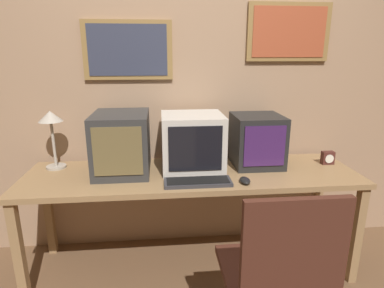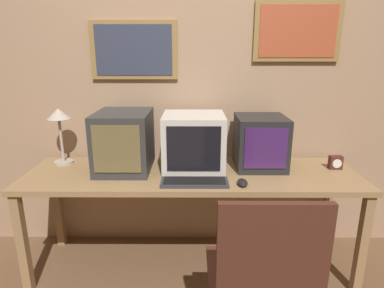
{
  "view_description": "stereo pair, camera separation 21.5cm",
  "coord_description": "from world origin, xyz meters",
  "views": [
    {
      "loc": [
        -0.2,
        -1.08,
        1.54
      ],
      "look_at": [
        0.0,
        0.98,
        0.95
      ],
      "focal_mm": 30.0,
      "sensor_mm": 36.0,
      "label": 1
    },
    {
      "loc": [
        0.01,
        -1.09,
        1.54
      ],
      "look_at": [
        0.0,
        0.98,
        0.95
      ],
      "focal_mm": 30.0,
      "sensor_mm": 36.0,
      "label": 2
    }
  ],
  "objects": [
    {
      "name": "desk_lamp",
      "position": [
        -0.96,
        1.17,
        1.06
      ],
      "size": [
        0.16,
        0.16,
        0.41
      ],
      "color": "#B2A899",
      "rests_on": "desk"
    },
    {
      "name": "monitor_right",
      "position": [
        0.49,
        1.11,
        0.93
      ],
      "size": [
        0.34,
        0.37,
        0.37
      ],
      "color": "black",
      "rests_on": "desk"
    },
    {
      "name": "monitor_left",
      "position": [
        -0.47,
        1.06,
        0.95
      ],
      "size": [
        0.37,
        0.46,
        0.41
      ],
      "color": "#333333",
      "rests_on": "desk"
    },
    {
      "name": "monitor_center",
      "position": [
        0.01,
        1.07,
        0.94
      ],
      "size": [
        0.42,
        0.4,
        0.39
      ],
      "color": "beige",
      "rests_on": "desk"
    },
    {
      "name": "desk",
      "position": [
        0.0,
        0.98,
        0.67
      ],
      "size": [
        2.27,
        0.65,
        0.74
      ],
      "color": "#99754C",
      "rests_on": "ground_plane"
    },
    {
      "name": "keyboard_main",
      "position": [
        0.02,
        0.78,
        0.76
      ],
      "size": [
        0.42,
        0.15,
        0.03
      ],
      "color": "#333338",
      "rests_on": "desk"
    },
    {
      "name": "mouse_near_keyboard",
      "position": [
        0.32,
        0.76,
        0.76
      ],
      "size": [
        0.06,
        0.11,
        0.03
      ],
      "color": "black",
      "rests_on": "desk"
    },
    {
      "name": "wall_back",
      "position": [
        0.0,
        1.39,
        1.3
      ],
      "size": [
        8.0,
        0.08,
        2.6
      ],
      "color": "tan",
      "rests_on": "ground_plane"
    },
    {
      "name": "desk_clock",
      "position": [
        1.02,
        1.06,
        0.79
      ],
      "size": [
        0.09,
        0.05,
        0.1
      ],
      "color": "#4C231E",
      "rests_on": "desk"
    }
  ]
}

